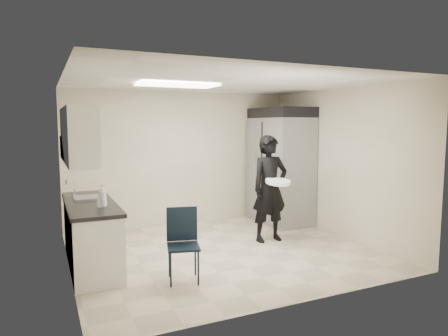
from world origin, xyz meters
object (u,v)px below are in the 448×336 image
commercial_fridge (280,170)px  lower_counter (91,236)px  man_tuxedo (270,189)px  folding_chair (183,247)px

commercial_fridge → lower_counter: bearing=-164.1°
lower_counter → man_tuxedo: bearing=0.3°
commercial_fridge → man_tuxedo: 1.39m
man_tuxedo → folding_chair: bearing=-151.0°
lower_counter → commercial_fridge: (3.78, 1.07, 0.62)m
folding_chair → lower_counter: bearing=147.1°
folding_chair → man_tuxedo: man_tuxedo is taller
commercial_fridge → folding_chair: 3.57m
commercial_fridge → man_tuxedo: size_ratio=1.17×
folding_chair → man_tuxedo: (1.91, 1.08, 0.45)m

